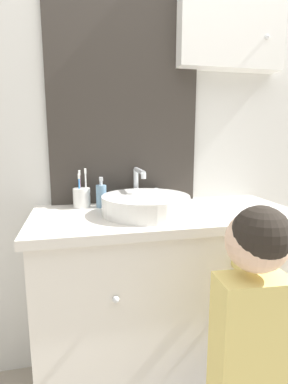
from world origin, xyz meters
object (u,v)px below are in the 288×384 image
Objects in this scene: sink_basin at (146,204)px; toothbrush_holder at (82,197)px; child_figure at (250,332)px; soap_dispenser at (101,196)px.

sink_basin is 2.40× the size of toothbrush_holder.
child_figure is at bearing -66.24° from sink_basin.
soap_dispenser is (0.09, -0.02, 0.01)m from toothbrush_holder.
soap_dispenser is 0.81m from child_figure.
sink_basin is 3.04× the size of soap_dispenser.
soap_dispenser reaches higher than child_figure.
toothbrush_holder is 0.09m from soap_dispenser.
sink_basin is 0.23m from soap_dispenser.
child_figure is at bearing -54.23° from toothbrush_holder.
sink_basin is 0.43× the size of child_figure.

